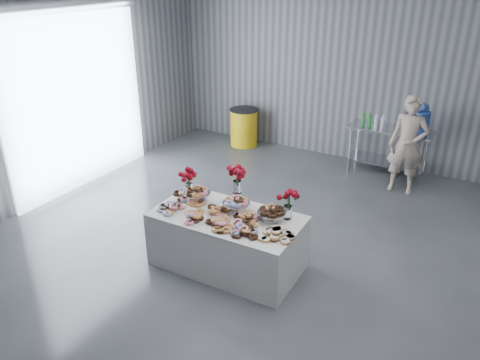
% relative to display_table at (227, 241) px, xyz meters
% --- Properties ---
extents(ground, '(9.00, 9.00, 0.00)m').
position_rel_display_table_xyz_m(ground, '(0.35, -0.04, -0.38)').
color(ground, '#393B41').
rests_on(ground, ground).
extents(room_walls, '(8.04, 9.04, 4.02)m').
position_rel_display_table_xyz_m(room_walls, '(0.08, 0.03, 2.26)').
color(room_walls, gray).
rests_on(room_walls, ground).
extents(display_table, '(1.92, 1.03, 0.75)m').
position_rel_display_table_xyz_m(display_table, '(0.00, 0.00, 0.00)').
color(display_table, white).
rests_on(display_table, ground).
extents(prep_table, '(1.50, 0.60, 0.90)m').
position_rel_display_table_xyz_m(prep_table, '(1.05, 4.06, 0.24)').
color(prep_table, silver).
rests_on(prep_table, ground).
extents(donut_mounds, '(1.82, 0.83, 0.09)m').
position_rel_display_table_xyz_m(donut_mounds, '(-0.00, -0.05, 0.42)').
color(donut_mounds, '#D18C4C').
rests_on(donut_mounds, display_table).
extents(cake_stand_left, '(0.36, 0.36, 0.17)m').
position_rel_display_table_xyz_m(cake_stand_left, '(-0.55, 0.14, 0.52)').
color(cake_stand_left, silver).
rests_on(cake_stand_left, display_table).
extents(cake_stand_mid, '(0.36, 0.36, 0.17)m').
position_rel_display_table_xyz_m(cake_stand_mid, '(0.05, 0.15, 0.52)').
color(cake_stand_mid, silver).
rests_on(cake_stand_mid, display_table).
extents(cake_stand_right, '(0.36, 0.36, 0.17)m').
position_rel_display_table_xyz_m(cake_stand_right, '(0.55, 0.16, 0.52)').
color(cake_stand_right, silver).
rests_on(cake_stand_right, display_table).
extents(danish_pile, '(0.48, 0.48, 0.11)m').
position_rel_display_table_xyz_m(danish_pile, '(0.75, -0.14, 0.43)').
color(danish_pile, white).
rests_on(danish_pile, display_table).
extents(bouquet_left, '(0.26, 0.26, 0.42)m').
position_rel_display_table_xyz_m(bouquet_left, '(-0.75, 0.24, 0.67)').
color(bouquet_left, white).
rests_on(bouquet_left, display_table).
extents(bouquet_right, '(0.26, 0.26, 0.42)m').
position_rel_display_table_xyz_m(bouquet_right, '(0.69, 0.31, 0.67)').
color(bouquet_right, white).
rests_on(bouquet_right, display_table).
extents(bouquet_center, '(0.26, 0.26, 0.57)m').
position_rel_display_table_xyz_m(bouquet_center, '(-0.06, 0.35, 0.75)').
color(bouquet_center, silver).
rests_on(bouquet_center, display_table).
extents(water_jug, '(0.28, 0.28, 0.55)m').
position_rel_display_table_xyz_m(water_jug, '(1.55, 4.06, 0.77)').
color(water_jug, blue).
rests_on(water_jug, prep_table).
extents(drink_bottles, '(0.54, 0.08, 0.27)m').
position_rel_display_table_xyz_m(drink_bottles, '(0.73, 3.96, 0.66)').
color(drink_bottles, '#268C33').
rests_on(drink_bottles, prep_table).
extents(person, '(0.65, 0.45, 1.71)m').
position_rel_display_table_xyz_m(person, '(1.48, 3.46, 0.48)').
color(person, '#CC8C93').
rests_on(person, ground).
extents(trash_barrel, '(0.63, 0.63, 0.81)m').
position_rel_display_table_xyz_m(trash_barrel, '(-2.06, 4.06, 0.03)').
color(trash_barrel, yellow).
rests_on(trash_barrel, ground).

